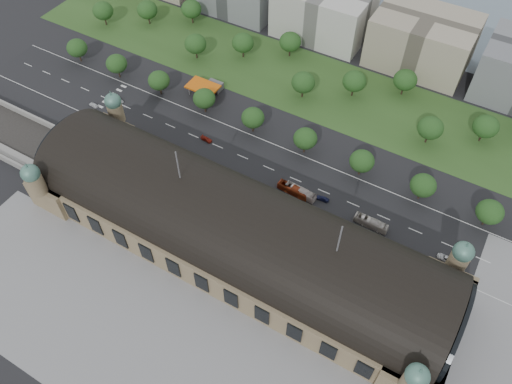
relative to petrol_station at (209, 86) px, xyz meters
The scene contains 44 objects.
ground 84.71m from the petrol_station, 50.45° to the right, with size 900.00×900.00×0.00m, color black.
station 84.98m from the petrol_station, 50.45° to the right, with size 150.00×48.40×44.30m.
track_cutting 87.79m from the petrol_station, 129.73° to the right, with size 70.00×24.00×3.10m.
plaza_south 126.63m from the petrol_station, 59.68° to the right, with size 190.00×48.00×0.12m, color gray.
road_slab 43.62m from the petrol_station, 38.82° to the right, with size 260.00×26.00×0.10m, color black.
grass_belt 47.86m from the petrol_station, 35.47° to the left, with size 300.00×45.00×0.10m, color #2E5020.
petrol_station is the anchor object (origin of this frame).
office_3 72.38m from the petrol_station, 70.56° to the left, with size 45.00×32.00×24.00m, color beige.
office_4 100.64m from the petrol_station, 42.50° to the left, with size 45.00×32.00×24.00m, color tan.
tree_row_0 67.38m from the petrol_station, 169.47° to the right, with size 9.60×9.60×11.52m.
tree_row_1 44.08m from the petrol_station, 163.73° to the right, with size 9.60×9.60×11.52m.
tree_row_2 22.32m from the petrol_station, 145.83° to the right, with size 9.60×9.60×11.52m.
tree_row_3 14.35m from the petrol_station, 64.33° to the right, with size 9.60×9.60×11.52m.
tree_row_4 32.64m from the petrol_station, 22.33° to the right, with size 9.60×9.60×11.52m.
tree_row_5 55.47m from the petrol_station, 12.84° to the right, with size 9.60×9.60×11.52m.
tree_row_6 78.99m from the petrol_station, ahead, with size 9.60×9.60×11.52m.
tree_row_7 102.74m from the petrol_station, ahead, with size 9.60×9.60×11.52m.
tree_row_8 126.58m from the petrol_station, ahead, with size 9.60×9.60×11.52m.
tree_belt_0 78.30m from the petrol_station, 166.89° to the left, with size 10.40×10.40×12.48m.
tree_belt_1 64.57m from the petrol_station, 152.50° to the left, with size 10.40×10.40×12.48m.
tree_belt_2 56.72m from the petrol_station, 132.40° to the left, with size 10.40×10.40×12.48m.
tree_belt_3 26.54m from the petrol_station, 137.15° to the left, with size 10.40×10.40×12.48m.
tree_belt_4 30.15m from the petrol_station, 90.18° to the left, with size 10.40×10.40×12.48m.
tree_belt_5 46.08m from the petrol_station, 65.62° to the left, with size 10.40×10.40×12.48m.
tree_belt_6 42.15m from the petrol_station, 25.05° to the left, with size 10.40×10.40×12.48m.
tree_belt_7 64.40m from the petrol_station, 27.57° to the left, with size 10.40×10.40×12.48m.
tree_belt_8 86.76m from the petrol_station, 28.79° to the left, with size 10.40×10.40×12.48m.
tree_belt_9 96.68m from the petrol_station, 10.57° to the left, with size 10.40×10.40×12.48m.
tree_belt_10 117.83m from the petrol_station, 14.62° to the left, with size 10.40×10.40×12.48m.
traffic_car_0 51.52m from the petrol_station, 138.54° to the right, with size 1.87×4.64×1.58m, color silver.
traffic_car_1 40.64m from the petrol_station, 139.96° to the right, with size 1.62×4.65×1.53m, color gray.
traffic_car_3 31.38m from the petrol_station, 58.98° to the right, with size 2.06×5.07×1.47m, color maroon.
traffic_car_4 77.65m from the petrol_station, 23.61° to the right, with size 1.94×4.82×1.64m, color #171B41.
traffic_car_6 122.99m from the petrol_station, 15.81° to the right, with size 2.46×5.34×1.48m, color silver.
parked_car_0 48.61m from the petrol_station, 118.28° to the right, with size 1.66×4.77×1.57m, color black.
parked_car_1 42.60m from the petrol_station, 93.16° to the right, with size 2.23×4.84×1.35m, color maroon.
parked_car_2 48.30m from the petrol_station, 113.38° to the right, with size 1.86×4.59×1.33m, color #201B4D.
parked_car_3 40.62m from the petrol_station, 83.38° to the right, with size 1.72×4.27×1.46m, color #58595F.
parked_car_4 46.53m from the petrol_station, 60.09° to the right, with size 1.45×4.16×1.37m, color silver.
parked_car_5 44.80m from the petrol_station, 81.78° to the right, with size 2.43×5.26×1.46m, color gray.
parked_car_6 46.64m from the petrol_station, 68.55° to the right, with size 2.03×4.99×1.45m, color black.
bus_west 68.82m from the petrol_station, 29.29° to the right, with size 2.99×12.77×3.56m, color #B6411D.
bus_mid 70.97m from the petrol_station, 27.98° to the right, with size 3.01×12.86×3.58m, color silver.
bus_east 96.93m from the petrol_station, 20.08° to the right, with size 2.96×12.64×3.52m, color beige.
Camera 1 is at (53.41, -78.03, 147.11)m, focal length 35.00 mm.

